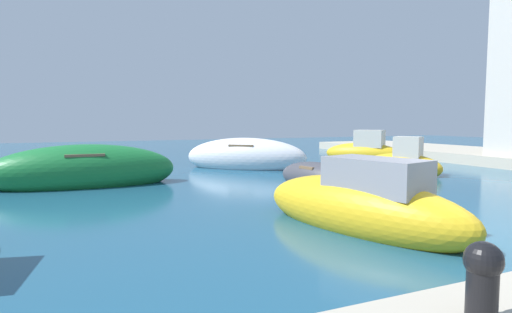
{
  "coord_description": "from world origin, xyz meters",
  "views": [
    {
      "loc": [
        -6.94,
        -4.89,
        2.1
      ],
      "look_at": [
        -0.53,
        9.77,
        0.72
      ],
      "focal_mm": 29.5,
      "sensor_mm": 36.0,
      "label": 1
    }
  ],
  "objects_px": {
    "moored_boat_2": "(316,177)",
    "mooring_bollard": "(483,277)",
    "moored_boat_0": "(85,171)",
    "moored_boat_4": "(364,151)",
    "moored_boat_1": "(360,206)",
    "moored_boat_7": "(246,157)",
    "moored_boat_5": "(402,165)"
  },
  "relations": [
    {
      "from": "moored_boat_7",
      "to": "moored_boat_5",
      "type": "bearing_deg",
      "value": -5.53
    },
    {
      "from": "moored_boat_0",
      "to": "moored_boat_1",
      "type": "relative_size",
      "value": 1.17
    },
    {
      "from": "moored_boat_4",
      "to": "moored_boat_5",
      "type": "distance_m",
      "value": 6.15
    },
    {
      "from": "moored_boat_1",
      "to": "mooring_bollard",
      "type": "xyz_separation_m",
      "value": [
        -2.14,
        -4.31,
        0.42
      ]
    },
    {
      "from": "moored_boat_2",
      "to": "mooring_bollard",
      "type": "xyz_separation_m",
      "value": [
        -4.17,
        -9.22,
        0.59
      ]
    },
    {
      "from": "moored_boat_4",
      "to": "moored_boat_0",
      "type": "bearing_deg",
      "value": 68.02
    },
    {
      "from": "moored_boat_0",
      "to": "mooring_bollard",
      "type": "relative_size",
      "value": 8.88
    },
    {
      "from": "moored_boat_0",
      "to": "moored_boat_7",
      "type": "distance_m",
      "value": 7.16
    },
    {
      "from": "moored_boat_0",
      "to": "moored_boat_5",
      "type": "height_order",
      "value": "moored_boat_5"
    },
    {
      "from": "moored_boat_2",
      "to": "moored_boat_7",
      "type": "height_order",
      "value": "moored_boat_7"
    },
    {
      "from": "moored_boat_1",
      "to": "moored_boat_7",
      "type": "bearing_deg",
      "value": -25.34
    },
    {
      "from": "moored_boat_4",
      "to": "moored_boat_5",
      "type": "height_order",
      "value": "moored_boat_4"
    },
    {
      "from": "moored_boat_1",
      "to": "moored_boat_5",
      "type": "distance_m",
      "value": 8.89
    },
    {
      "from": "moored_boat_4",
      "to": "mooring_bollard",
      "type": "height_order",
      "value": "moored_boat_4"
    },
    {
      "from": "moored_boat_1",
      "to": "mooring_bollard",
      "type": "distance_m",
      "value": 4.83
    },
    {
      "from": "moored_boat_2",
      "to": "mooring_bollard",
      "type": "distance_m",
      "value": 10.14
    },
    {
      "from": "mooring_bollard",
      "to": "moored_boat_4",
      "type": "bearing_deg",
      "value": 54.63
    },
    {
      "from": "moored_boat_1",
      "to": "moored_boat_5",
      "type": "bearing_deg",
      "value": -62.7
    },
    {
      "from": "moored_boat_0",
      "to": "moored_boat_2",
      "type": "height_order",
      "value": "moored_boat_0"
    },
    {
      "from": "moored_boat_0",
      "to": "moored_boat_4",
      "type": "relative_size",
      "value": 1.42
    },
    {
      "from": "moored_boat_0",
      "to": "moored_boat_2",
      "type": "distance_m",
      "value": 7.44
    },
    {
      "from": "moored_boat_4",
      "to": "moored_boat_5",
      "type": "xyz_separation_m",
      "value": [
        -2.57,
        -5.59,
        -0.06
      ]
    },
    {
      "from": "moored_boat_7",
      "to": "mooring_bollard",
      "type": "distance_m",
      "value": 15.45
    },
    {
      "from": "moored_boat_0",
      "to": "moored_boat_1",
      "type": "xyz_separation_m",
      "value": [
        4.74,
        -7.98,
        -0.04
      ]
    },
    {
      "from": "moored_boat_1",
      "to": "moored_boat_5",
      "type": "xyz_separation_m",
      "value": [
        6.57,
        5.99,
        -0.04
      ]
    },
    {
      "from": "moored_boat_4",
      "to": "moored_boat_7",
      "type": "height_order",
      "value": "moored_boat_4"
    },
    {
      "from": "moored_boat_7",
      "to": "mooring_bollard",
      "type": "height_order",
      "value": "moored_boat_7"
    },
    {
      "from": "moored_boat_1",
      "to": "moored_boat_7",
      "type": "xyz_separation_m",
      "value": [
        1.93,
        10.59,
        0.04
      ]
    },
    {
      "from": "moored_boat_2",
      "to": "moored_boat_4",
      "type": "xyz_separation_m",
      "value": [
        7.11,
        6.66,
        0.18
      ]
    },
    {
      "from": "moored_boat_5",
      "to": "mooring_bollard",
      "type": "relative_size",
      "value": 4.96
    },
    {
      "from": "moored_boat_0",
      "to": "moored_boat_1",
      "type": "distance_m",
      "value": 9.28
    },
    {
      "from": "moored_boat_0",
      "to": "moored_boat_4",
      "type": "xyz_separation_m",
      "value": [
        13.89,
        3.6,
        -0.02
      ]
    }
  ]
}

